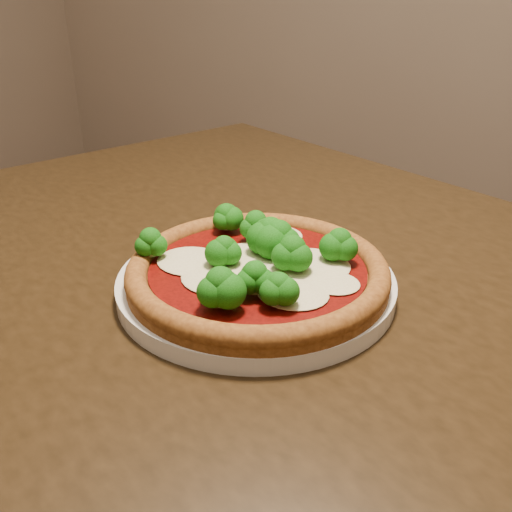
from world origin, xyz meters
The scene contains 3 objects.
dining_table centered at (0.18, 0.17, 0.65)m, with size 1.41×1.18×0.75m.
plate centered at (0.15, 0.12, 0.76)m, with size 0.29×0.29×0.02m, color silver.
pizza centered at (0.16, 0.12, 0.79)m, with size 0.26×0.26×0.06m.
Camera 1 is at (0.40, -0.33, 1.05)m, focal length 40.00 mm.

